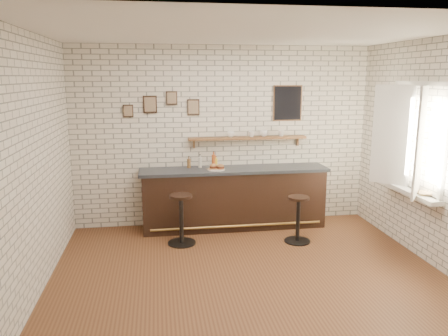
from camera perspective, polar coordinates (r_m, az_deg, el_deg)
The scene contains 21 objects.
ground at distance 5.89m, azimuth 2.92°, elevation -13.17°, with size 5.00×5.00×0.00m, color brown.
bar_counter at distance 7.31m, azimuth 1.31°, elevation -3.90°, with size 3.10×0.65×1.01m.
sandwich_plate at distance 7.07m, azimuth -1.02°, elevation -0.18°, with size 0.28×0.28×0.01m, color white.
ciabatta_sandwich at distance 7.07m, azimuth -0.93°, elevation 0.19°, with size 0.26×0.19×0.08m.
potato_chips at distance 7.07m, azimuth -1.13°, elevation -0.12°, with size 0.25×0.19×0.00m.
bitters_bottle_brown at distance 7.23m, azimuth -4.60°, elevation 0.64°, with size 0.06×0.06×0.20m.
bitters_bottle_white at distance 7.24m, azimuth -3.14°, elevation 0.76°, with size 0.06×0.06×0.22m.
bitters_bottle_amber at distance 7.26m, azimuth -1.36°, elevation 0.97°, with size 0.06×0.06×0.27m.
condiment_bottle_yellow at distance 7.27m, azimuth -1.08°, elevation 0.72°, with size 0.06×0.06×0.18m.
bar_stool_left at distance 6.63m, azimuth -5.60°, elevation -6.47°, with size 0.43×0.43×0.77m.
bar_stool_right at distance 6.78m, azimuth 9.65°, elevation -6.41°, with size 0.40×0.40×0.72m.
wall_shelf at distance 7.35m, azimuth 3.10°, elevation 3.92°, with size 2.00×0.18×0.18m.
shelf_cup_a at distance 7.29m, azimuth 0.90°, elevation 4.43°, with size 0.13×0.13×0.10m, color white.
shelf_cup_b at distance 7.36m, azimuth 3.61°, elevation 4.46°, with size 0.10×0.10×0.09m, color white.
shelf_cup_c at distance 7.40m, azimuth 5.22°, elevation 4.52°, with size 0.13×0.13×0.10m, color white.
shelf_cup_d at distance 7.48m, azimuth 7.50°, elevation 4.53°, with size 0.11×0.11×0.10m, color white.
back_wall_decor at distance 7.34m, azimuth 1.69°, elevation 8.37°, with size 2.96×0.02×0.56m.
window_sill at distance 6.73m, azimuth 22.91°, elevation -2.77°, with size 0.20×1.35×0.06m.
casement_window at distance 6.57m, azimuth 23.12°, elevation 3.55°, with size 0.40×1.30×1.56m.
book_lower at distance 6.49m, azimuth 24.08°, elevation -3.04°, with size 0.15×0.20×0.02m, color tan.
book_upper at distance 6.48m, azimuth 24.09°, elevation -2.89°, with size 0.16×0.22×0.02m, color tan.
Camera 1 is at (-1.10, -5.23, 2.49)m, focal length 35.00 mm.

